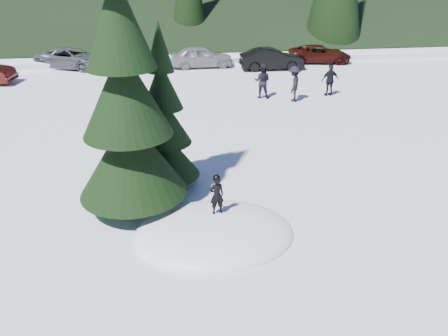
{
  "coord_description": "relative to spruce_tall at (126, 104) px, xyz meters",
  "views": [
    {
      "loc": [
        -1.19,
        -10.11,
        6.84
      ],
      "look_at": [
        0.56,
        1.94,
        1.1
      ],
      "focal_mm": 35.0,
      "sensor_mm": 36.0,
      "label": 1
    }
  ],
  "objects": [
    {
      "name": "spruce_short",
      "position": [
        1.0,
        1.4,
        -1.22
      ],
      "size": [
        2.2,
        2.2,
        5.37
      ],
      "color": "black",
      "rests_on": "ground"
    },
    {
      "name": "adult_0",
      "position": [
        6.51,
        11.31,
        -2.38
      ],
      "size": [
        1.11,
        1.0,
        1.87
      ],
      "primitive_type": "imported",
      "rotation": [
        0.0,
        0.0,
        2.76
      ],
      "color": "black",
      "rests_on": "ground"
    },
    {
      "name": "car_2",
      "position": [
        -5.19,
        20.67,
        -2.6
      ],
      "size": [
        5.67,
        4.28,
        1.43
      ],
      "primitive_type": "imported",
      "rotation": [
        0.0,
        0.0,
        1.15
      ],
      "color": "#54565D",
      "rests_on": "ground"
    },
    {
      "name": "adult_1",
      "position": [
        10.37,
        11.19,
        -2.43
      ],
      "size": [
        1.09,
        0.57,
        1.77
      ],
      "primitive_type": "imported",
      "rotation": [
        0.0,
        0.0,
        3.28
      ],
      "color": "black",
      "rests_on": "ground"
    },
    {
      "name": "car_4",
      "position": [
        3.92,
        19.59,
        -2.56
      ],
      "size": [
        4.48,
        1.88,
        1.51
      ],
      "primitive_type": "imported",
      "rotation": [
        0.0,
        0.0,
        1.59
      ],
      "color": "gray",
      "rests_on": "ground"
    },
    {
      "name": "car_3",
      "position": [
        -1.46,
        20.43,
        -2.68
      ],
      "size": [
        4.7,
        2.86,
        1.27
      ],
      "primitive_type": "imported",
      "rotation": [
        0.0,
        0.0,
        1.31
      ],
      "color": "black",
      "rests_on": "ground"
    },
    {
      "name": "adult_2",
      "position": [
        8.05,
        10.44,
        -2.37
      ],
      "size": [
        1.11,
        1.4,
        1.9
      ],
      "primitive_type": "imported",
      "rotation": [
        0.0,
        0.0,
        4.34
      ],
      "color": "black",
      "rests_on": "ground"
    },
    {
      "name": "car_5",
      "position": [
        8.76,
        18.19,
        -2.58
      ],
      "size": [
        4.49,
        1.63,
        1.47
      ],
      "primitive_type": "imported",
      "rotation": [
        0.0,
        0.0,
        1.56
      ],
      "color": "black",
      "rests_on": "ground"
    },
    {
      "name": "ground",
      "position": [
        2.2,
        -1.8,
        -3.32
      ],
      "size": [
        200.0,
        200.0,
        0.0
      ],
      "primitive_type": "plane",
      "color": "white",
      "rests_on": "ground"
    },
    {
      "name": "car_6",
      "position": [
        12.89,
        19.97,
        -2.67
      ],
      "size": [
        4.95,
        2.92,
        1.29
      ],
      "primitive_type": "imported",
      "rotation": [
        0.0,
        0.0,
        1.4
      ],
      "color": "black",
      "rests_on": "ground"
    },
    {
      "name": "child_skier",
      "position": [
        2.33,
        -1.44,
        -2.28
      ],
      "size": [
        0.44,
        0.33,
        1.12
      ],
      "primitive_type": "imported",
      "rotation": [
        0.0,
        0.0,
        3.3
      ],
      "color": "black",
      "rests_on": "snow_mound"
    },
    {
      "name": "spruce_tall",
      "position": [
        0.0,
        0.0,
        0.0
      ],
      "size": [
        3.2,
        3.2,
        8.6
      ],
      "color": "black",
      "rests_on": "ground"
    },
    {
      "name": "snow_mound",
      "position": [
        2.2,
        -1.8,
        -3.32
      ],
      "size": [
        4.48,
        3.52,
        0.96
      ],
      "primitive_type": "ellipsoid",
      "color": "white",
      "rests_on": "ground"
    }
  ]
}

